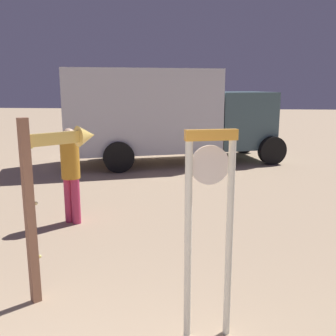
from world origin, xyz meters
TOP-DOWN VIEW (x-y plane):
  - standing_clock at (1.01, 2.09)m, footprint 0.50×0.20m
  - arrow_sign at (-0.77, 2.77)m, footprint 0.77×0.76m
  - person_distant at (-1.41, 5.21)m, footprint 0.33×0.33m
  - box_truck_near at (-0.29, 11.00)m, footprint 7.25×4.39m

SIDE VIEW (x-z plane):
  - person_distant at x=-1.41m, z-range 0.10..1.85m
  - standing_clock at x=1.01m, z-range 0.24..2.34m
  - arrow_sign at x=-0.77m, z-range 0.38..2.54m
  - box_truck_near at x=-0.29m, z-range 0.12..3.09m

